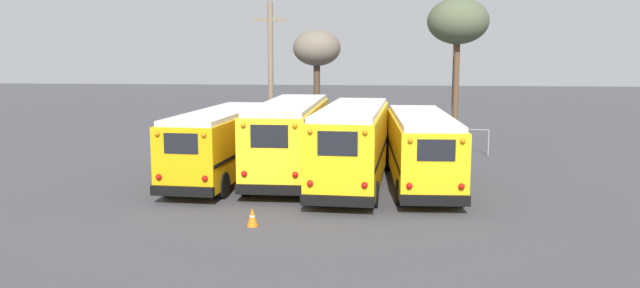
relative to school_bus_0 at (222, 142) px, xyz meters
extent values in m
plane|color=#424247|center=(4.22, 0.49, -1.64)|extent=(160.00, 160.00, 0.00)
cube|color=#E5A00C|center=(0.00, 0.02, -0.06)|extent=(2.79, 9.47, 2.46)
cube|color=white|center=(0.00, 0.02, 1.27)|extent=(2.59, 9.08, 0.20)
cube|color=black|center=(-0.25, -4.69, -1.11)|extent=(2.36, 0.32, 0.36)
cube|color=black|center=(-0.25, -4.67, 0.61)|extent=(1.27, 0.10, 0.74)
sphere|color=red|center=(-1.11, -4.66, -0.62)|extent=(0.22, 0.22, 0.22)
sphere|color=orange|center=(-1.11, -4.66, 0.95)|extent=(0.18, 0.18, 0.18)
sphere|color=red|center=(0.61, -4.75, -0.62)|extent=(0.22, 0.22, 0.22)
sphere|color=orange|center=(0.61, -4.75, 0.95)|extent=(0.18, 0.18, 0.18)
cube|color=black|center=(-1.16, 0.08, -0.25)|extent=(0.51, 9.16, 0.14)
cube|color=black|center=(1.16, -0.04, -0.25)|extent=(0.51, 9.16, 0.14)
cylinder|color=black|center=(-0.89, 3.45, -1.14)|extent=(0.33, 1.01, 1.00)
cylinder|color=black|center=(1.25, 3.34, -1.14)|extent=(0.33, 1.01, 1.00)
cylinder|color=black|center=(-1.25, -3.30, -1.14)|extent=(0.33, 1.01, 1.00)
cylinder|color=black|center=(0.89, -3.41, -1.14)|extent=(0.33, 1.01, 1.00)
cube|color=yellow|center=(2.82, 1.05, 0.10)|extent=(2.54, 10.51, 2.73)
cube|color=white|center=(2.82, 1.05, 1.57)|extent=(2.34, 10.09, 0.20)
cube|color=black|center=(2.85, -4.23, -1.09)|extent=(2.52, 0.22, 0.36)
cube|color=black|center=(2.85, -4.21, 0.85)|extent=(1.36, 0.04, 0.82)
sphere|color=red|center=(1.92, -4.25, -0.51)|extent=(0.22, 0.22, 0.22)
sphere|color=orange|center=(1.92, -4.25, 1.25)|extent=(0.18, 0.18, 0.18)
sphere|color=red|center=(3.78, -4.24, -0.51)|extent=(0.22, 0.22, 0.22)
sphere|color=orange|center=(3.78, -4.24, 1.25)|extent=(0.18, 0.18, 0.18)
cube|color=black|center=(1.57, 1.05, -0.10)|extent=(0.09, 10.29, 0.14)
cube|color=black|center=(4.06, 1.06, -0.10)|extent=(0.09, 10.29, 0.14)
cylinder|color=black|center=(1.64, 5.00, -1.11)|extent=(0.29, 1.07, 1.07)
cylinder|color=black|center=(3.95, 5.01, -1.11)|extent=(0.29, 1.07, 1.07)
cylinder|color=black|center=(1.68, -2.90, -1.11)|extent=(0.29, 1.07, 1.07)
cylinder|color=black|center=(4.00, -2.89, -1.11)|extent=(0.29, 1.07, 1.07)
cube|color=yellow|center=(5.63, -0.43, 0.06)|extent=(2.95, 10.20, 2.74)
cube|color=white|center=(5.63, -0.43, 1.53)|extent=(2.73, 9.78, 0.20)
cube|color=black|center=(5.38, -5.51, -1.13)|extent=(2.51, 0.32, 0.36)
cube|color=black|center=(5.38, -5.48, 0.81)|extent=(1.35, 0.10, 0.82)
sphere|color=red|center=(4.46, -5.47, -0.56)|extent=(0.22, 0.22, 0.22)
sphere|color=orange|center=(4.46, -5.47, 1.21)|extent=(0.18, 0.18, 0.18)
sphere|color=red|center=(6.30, -5.56, -0.56)|extent=(0.22, 0.22, 0.22)
sphere|color=orange|center=(6.30, -5.56, 1.21)|extent=(0.18, 0.18, 0.18)
cube|color=black|center=(4.40, -0.37, -0.15)|extent=(0.51, 9.87, 0.14)
cube|color=black|center=(6.87, -0.49, -0.15)|extent=(0.51, 9.87, 0.14)
cylinder|color=black|center=(4.67, 3.37, -1.17)|extent=(0.33, 0.96, 0.95)
cylinder|color=black|center=(6.96, 3.25, -1.17)|extent=(0.33, 0.96, 0.95)
cylinder|color=black|center=(4.30, -4.11, -1.17)|extent=(0.33, 0.96, 0.95)
cylinder|color=black|center=(6.59, -4.22, -1.17)|extent=(0.33, 0.96, 0.95)
cube|color=yellow|center=(8.45, -0.41, -0.09)|extent=(2.73, 9.43, 2.43)
cube|color=white|center=(8.45, -0.41, 1.23)|extent=(2.53, 9.05, 0.20)
cube|color=black|center=(8.66, -5.11, -1.13)|extent=(2.37, 0.30, 0.36)
cube|color=black|center=(8.66, -5.09, 0.58)|extent=(1.27, 0.09, 0.73)
sphere|color=red|center=(7.79, -5.16, -0.64)|extent=(0.22, 0.22, 0.22)
sphere|color=orange|center=(7.79, -5.16, 0.91)|extent=(0.18, 0.18, 0.18)
sphere|color=red|center=(9.53, -5.09, -0.64)|extent=(0.22, 0.22, 0.22)
sphere|color=orange|center=(9.53, -5.09, 0.91)|extent=(0.18, 0.18, 0.18)
cube|color=black|center=(7.28, -0.46, -0.27)|extent=(0.43, 9.14, 0.14)
cube|color=black|center=(9.62, -0.36, -0.27)|extent=(0.43, 9.14, 0.14)
cylinder|color=black|center=(7.22, 2.91, -1.16)|extent=(0.32, 0.97, 0.96)
cylinder|color=black|center=(9.37, 3.00, -1.16)|extent=(0.32, 0.97, 0.96)
cylinder|color=black|center=(7.52, -3.82, -1.16)|extent=(0.32, 0.97, 0.96)
cylinder|color=black|center=(9.67, -3.73, -1.16)|extent=(0.32, 0.97, 0.96)
cylinder|color=#75604C|center=(0.44, 9.33, 2.51)|extent=(0.31, 0.31, 8.29)
cube|color=#75604C|center=(0.44, 9.33, 5.66)|extent=(1.80, 0.14, 0.14)
cylinder|color=brown|center=(11.15, 12.08, 1.51)|extent=(0.34, 0.34, 6.30)
ellipsoid|color=#4C563D|center=(11.15, 12.08, 5.65)|extent=(3.61, 3.61, 2.71)
cylinder|color=#473323|center=(2.47, 14.91, 0.81)|extent=(0.43, 0.43, 4.90)
ellipsoid|color=#6B6051|center=(2.47, 14.91, 4.12)|extent=(3.11, 3.11, 2.34)
cylinder|color=brown|center=(11.60, 17.19, 1.49)|extent=(0.29, 0.29, 6.26)
ellipsoid|color=#5B5447|center=(11.60, 17.19, 5.33)|extent=(2.58, 2.58, 1.94)
cylinder|color=#939399|center=(-4.00, 7.62, -0.94)|extent=(0.06, 0.06, 1.40)
cylinder|color=#939399|center=(-1.65, 7.62, -0.94)|extent=(0.06, 0.06, 1.40)
cylinder|color=#939399|center=(0.70, 7.62, -0.94)|extent=(0.06, 0.06, 1.40)
cylinder|color=#939399|center=(3.05, 7.62, -0.94)|extent=(0.06, 0.06, 1.40)
cylinder|color=#939399|center=(5.40, 7.62, -0.94)|extent=(0.06, 0.06, 1.40)
cylinder|color=#939399|center=(7.75, 7.62, -0.94)|extent=(0.06, 0.06, 1.40)
cylinder|color=#939399|center=(10.10, 7.62, -0.94)|extent=(0.06, 0.06, 1.40)
cylinder|color=#939399|center=(12.45, 7.62, -0.94)|extent=(0.06, 0.06, 1.40)
cylinder|color=#939399|center=(4.22, 7.62, -0.24)|extent=(16.45, 0.04, 0.04)
cone|color=orange|center=(2.81, -7.06, -1.35)|extent=(0.36, 0.36, 0.59)
cylinder|color=white|center=(2.81, -7.06, -1.32)|extent=(0.17, 0.17, 0.06)
camera|label=1|loc=(6.91, -25.88, 3.79)|focal=35.00mm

